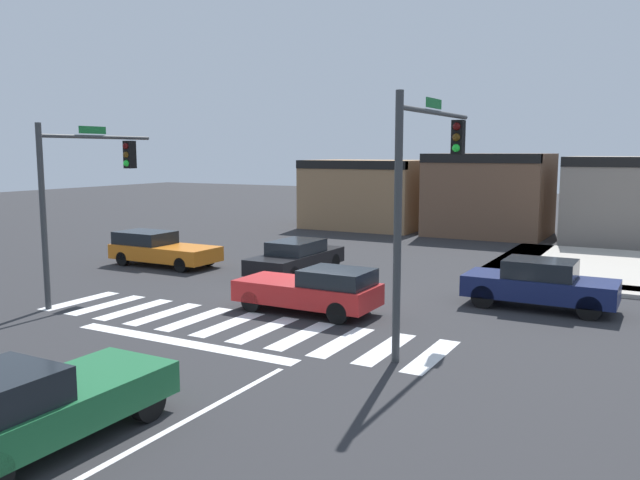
# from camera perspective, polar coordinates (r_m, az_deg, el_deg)

# --- Properties ---
(ground_plane) EXTENTS (120.00, 120.00, 0.00)m
(ground_plane) POSITION_cam_1_polar(r_m,az_deg,el_deg) (22.14, -1.03, -4.73)
(ground_plane) COLOR #2B2B2D
(crosswalk_near) EXTENTS (12.42, 2.87, 0.01)m
(crosswalk_near) POSITION_cam_1_polar(r_m,az_deg,el_deg) (18.48, -8.03, -7.32)
(crosswalk_near) COLOR silver
(crosswalk_near) RESTS_ON ground_plane
(bike_detector_marking) EXTENTS (1.17, 1.17, 0.01)m
(bike_detector_marking) POSITION_cam_1_polar(r_m,az_deg,el_deg) (14.12, -14.84, -12.32)
(bike_detector_marking) COLOR yellow
(bike_detector_marking) RESTS_ON ground_plane
(curb_corner_northeast) EXTENTS (10.00, 10.60, 0.15)m
(curb_corner_northeast) POSITION_cam_1_polar(r_m,az_deg,el_deg) (28.65, 23.86, -2.38)
(curb_corner_northeast) COLOR #B2AA9E
(curb_corner_northeast) RESTS_ON ground_plane
(storefront_row) EXTENTS (23.69, 6.29, 4.69)m
(storefront_row) POSITION_cam_1_polar(r_m,az_deg,el_deg) (38.59, 16.35, 3.71)
(storefront_row) COLOR #93704C
(storefront_row) RESTS_ON ground_plane
(traffic_signal_southwest) EXTENTS (0.32, 4.65, 5.65)m
(traffic_signal_southwest) POSITION_cam_1_polar(r_m,az_deg,el_deg) (22.25, -19.97, 5.06)
(traffic_signal_southwest) COLOR #383A3D
(traffic_signal_southwest) RESTS_ON ground_plane
(traffic_signal_southeast) EXTENTS (0.32, 5.13, 6.12)m
(traffic_signal_southeast) POSITION_cam_1_polar(r_m,az_deg,el_deg) (16.26, 9.37, 5.83)
(traffic_signal_southeast) COLOR #383A3D
(traffic_signal_southeast) RESTS_ON ground_plane
(car_red) EXTENTS (4.30, 1.81, 1.39)m
(car_red) POSITION_cam_1_polar(r_m,az_deg,el_deg) (19.42, -0.59, -4.38)
(car_red) COLOR red
(car_red) RESTS_ON ground_plane
(car_navy) EXTENTS (4.48, 1.78, 1.52)m
(car_navy) POSITION_cam_1_polar(r_m,az_deg,el_deg) (21.04, 18.73, -3.66)
(car_navy) COLOR #141E4C
(car_navy) RESTS_ON ground_plane
(car_orange) EXTENTS (4.69, 1.93, 1.41)m
(car_orange) POSITION_cam_1_polar(r_m,az_deg,el_deg) (28.32, -13.88, -0.75)
(car_orange) COLOR orange
(car_orange) RESTS_ON ground_plane
(car_green) EXTENTS (1.80, 4.56, 1.47)m
(car_green) POSITION_cam_1_polar(r_m,az_deg,el_deg) (11.66, -24.12, -13.22)
(car_green) COLOR #1E6638
(car_green) RESTS_ON ground_plane
(car_black) EXTENTS (1.76, 4.79, 1.40)m
(car_black) POSITION_cam_1_polar(r_m,az_deg,el_deg) (25.06, -2.10, -1.57)
(car_black) COLOR black
(car_black) RESTS_ON ground_plane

